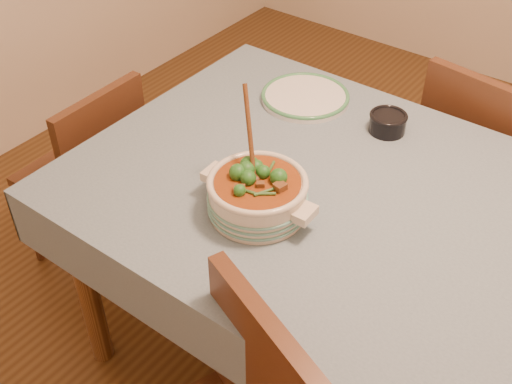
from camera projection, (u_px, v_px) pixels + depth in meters
floor at (348, 376)px, 2.17m from camera, size 4.50×4.50×0.00m
dining_table at (370, 234)px, 1.74m from camera, size 1.68×1.08×0.76m
stew_casserole at (258, 192)px, 1.63m from camera, size 0.33×0.26×0.31m
white_plate at (305, 97)px, 2.09m from camera, size 0.29×0.29×0.03m
condiment_bowl at (388, 122)px, 1.94m from camera, size 0.13×0.13×0.06m
chair_far at (478, 162)px, 2.28m from camera, size 0.46×0.46×0.86m
chair_left at (92, 171)px, 2.30m from camera, size 0.38×0.38×0.80m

